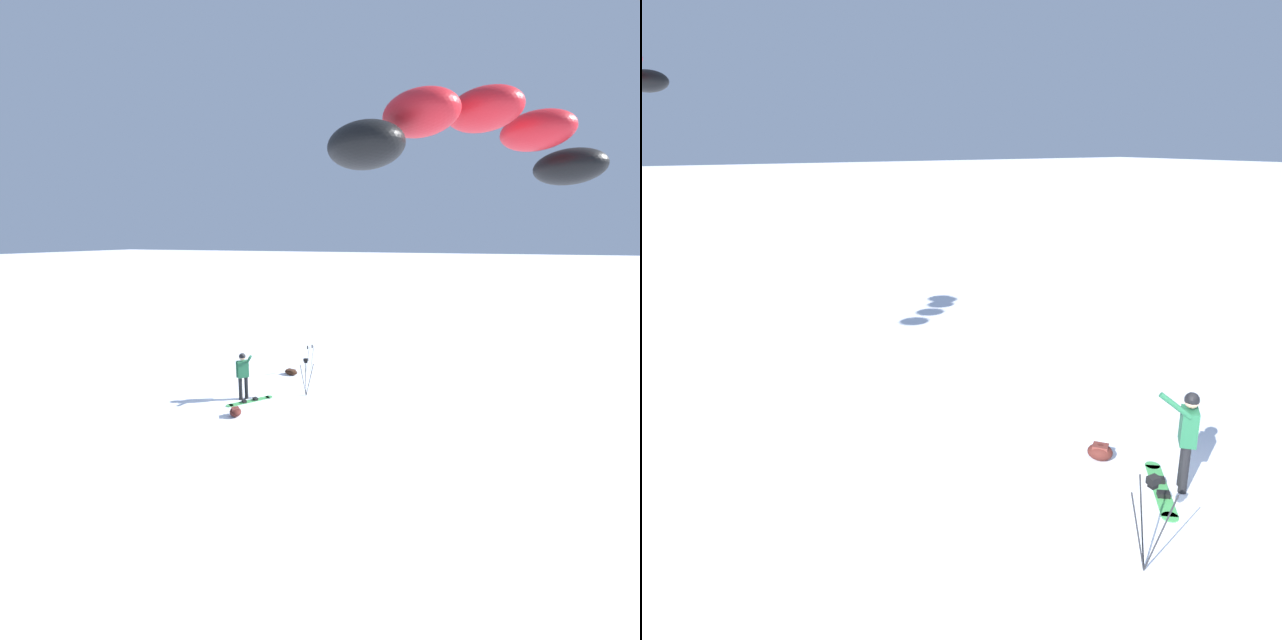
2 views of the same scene
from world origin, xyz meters
TOP-DOWN VIEW (x-y plane):
  - ground_plane at (0.00, 0.00)m, footprint 300.00×300.00m
  - snowboarder at (0.74, -0.28)m, footprint 0.52×0.77m
  - snowboard at (0.88, 0.05)m, footprint 1.49×1.23m
  - traction_kite at (8.34, 7.38)m, footprint 3.24×3.29m
  - gear_bag_large at (2.16, 0.22)m, footprint 0.61×0.60m
  - camera_tripod at (-0.35, 1.80)m, footprint 0.64×0.50m
  - gear_bag_small at (-2.45, 0.25)m, footprint 0.52×0.71m
  - ski_poles at (-2.98, 0.94)m, footprint 0.46×0.39m

SIDE VIEW (x-z plane):
  - ground_plane at x=0.00m, z-range 0.00..0.00m
  - snowboard at x=0.88m, z-range -0.03..0.07m
  - gear_bag_small at x=-2.45m, z-range 0.01..0.24m
  - gear_bag_large at x=2.16m, z-range 0.01..0.31m
  - ski_poles at x=-2.98m, z-range 0.20..1.45m
  - camera_tripod at x=-0.35m, z-range 0.31..1.78m
  - snowboarder at x=0.74m, z-range 0.19..1.99m
  - traction_kite at x=8.34m, z-range 6.59..7.53m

